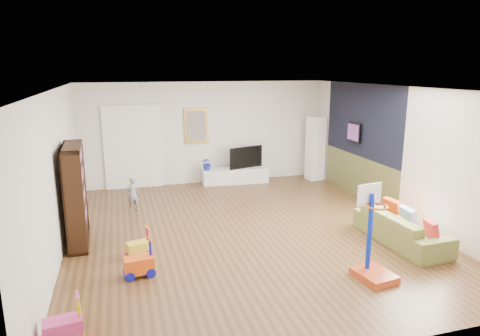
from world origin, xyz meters
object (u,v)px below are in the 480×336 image
object	(u,v)px
bookshelf	(76,195)
media_console	(235,175)
sofa	(401,228)
basketball_hoop	(377,234)

from	to	relation	value
bookshelf	media_console	bearing A→B (deg)	38.15
media_console	sofa	world-z (taller)	sofa
bookshelf	sofa	distance (m)	5.76
media_console	bookshelf	distance (m)	4.95
sofa	basketball_hoop	bearing A→B (deg)	128.42
bookshelf	basketball_hoop	world-z (taller)	bookshelf
bookshelf	sofa	bearing A→B (deg)	-17.97
media_console	basketball_hoop	distance (m)	5.83
media_console	sofa	bearing A→B (deg)	-66.79
bookshelf	basketball_hoop	size ratio (longest dim) A/B	1.25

